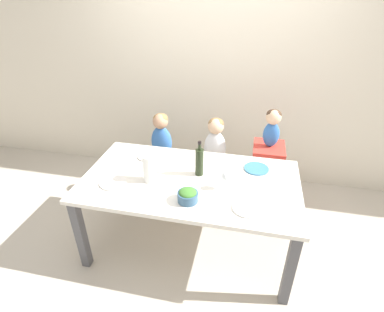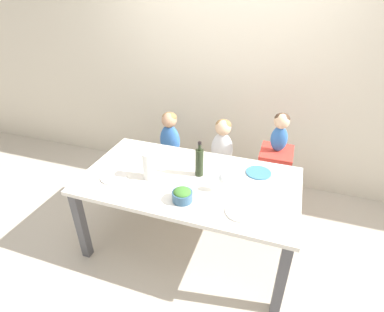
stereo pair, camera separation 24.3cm
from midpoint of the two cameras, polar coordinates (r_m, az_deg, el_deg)
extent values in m
plane|color=#BCB2A3|center=(2.95, -2.77, -16.30)|extent=(14.00, 14.00, 0.00)
cube|color=beige|center=(3.39, 2.48, 16.82)|extent=(10.00, 0.06, 2.70)
cube|color=silver|center=(2.48, -3.17, -4.86)|extent=(1.77, 0.97, 0.03)
cube|color=#4C4C51|center=(2.73, -22.94, -13.70)|extent=(0.07, 0.07, 0.70)
cube|color=#4C4C51|center=(2.36, 15.18, -20.37)|extent=(0.07, 0.07, 0.70)
cube|color=#4C4C51|center=(3.28, -15.13, -4.00)|extent=(0.07, 0.07, 0.70)
cube|color=#4C4C51|center=(2.98, 14.91, -7.81)|extent=(0.07, 0.07, 0.70)
cylinder|color=silver|center=(3.40, -10.35, -4.89)|extent=(0.04, 0.04, 0.42)
cylinder|color=silver|center=(3.31, -5.97, -5.51)|extent=(0.04, 0.04, 0.42)
cylinder|color=silver|center=(3.60, -8.79, -2.48)|extent=(0.04, 0.04, 0.42)
cylinder|color=silver|center=(3.53, -4.65, -3.01)|extent=(0.04, 0.04, 0.42)
cube|color=tan|center=(3.33, -7.71, -0.60)|extent=(0.36, 0.41, 0.05)
cylinder|color=silver|center=(3.24, -0.81, -6.21)|extent=(0.04, 0.04, 0.42)
cylinder|color=silver|center=(3.20, 3.96, -6.81)|extent=(0.04, 0.04, 0.42)
cylinder|color=silver|center=(3.46, 0.20, -3.60)|extent=(0.04, 0.04, 0.42)
cylinder|color=silver|center=(3.42, 4.65, -4.13)|extent=(0.04, 0.04, 0.42)
cube|color=tan|center=(3.20, 2.08, -1.73)|extent=(0.36, 0.41, 0.05)
cylinder|color=silver|center=(3.13, 9.39, -5.28)|extent=(0.04, 0.04, 0.68)
cylinder|color=silver|center=(3.13, 13.61, -5.73)|extent=(0.04, 0.04, 0.68)
cylinder|color=silver|center=(3.32, 9.68, -3.02)|extent=(0.04, 0.04, 0.68)
cylinder|color=silver|center=(3.32, 13.64, -3.44)|extent=(0.04, 0.04, 0.68)
cube|color=red|center=(3.03, 12.28, 1.35)|extent=(0.31, 0.35, 0.05)
ellipsoid|color=#3366B2|center=(3.23, -7.96, 2.57)|extent=(0.22, 0.14, 0.37)
sphere|color=tan|center=(3.13, -8.27, 6.51)|extent=(0.16, 0.16, 0.16)
ellipsoid|color=olive|center=(3.13, -8.24, 6.98)|extent=(0.16, 0.15, 0.11)
ellipsoid|color=silver|center=(3.09, 2.15, 1.54)|extent=(0.22, 0.14, 0.37)
sphere|color=#D6AD89|center=(2.99, 2.24, 5.63)|extent=(0.16, 0.16, 0.16)
ellipsoid|color=olive|center=(2.98, 2.28, 6.13)|extent=(0.16, 0.15, 0.11)
ellipsoid|color=#3366B2|center=(2.97, 12.60, 3.94)|extent=(0.16, 0.10, 0.26)
sphere|color=#D6AD89|center=(2.89, 13.00, 7.17)|extent=(0.14, 0.14, 0.14)
ellipsoid|color=#473323|center=(2.89, 13.05, 7.63)|extent=(0.14, 0.14, 0.10)
cylinder|color=#232D19|center=(2.46, -1.41, -1.29)|extent=(0.07, 0.07, 0.24)
cylinder|color=#232D19|center=(2.38, -1.45, 1.89)|extent=(0.03, 0.03, 0.07)
cylinder|color=black|center=(2.37, -1.46, 2.47)|extent=(0.03, 0.03, 0.02)
cylinder|color=white|center=(2.43, -10.98, -2.40)|extent=(0.10, 0.10, 0.23)
cylinder|color=white|center=(2.36, 3.36, -6.33)|extent=(0.06, 0.06, 0.00)
cylinder|color=white|center=(2.34, 3.39, -5.60)|extent=(0.01, 0.01, 0.07)
ellipsoid|color=white|center=(2.29, 3.45, -4.02)|extent=(0.07, 0.07, 0.09)
cylinder|color=#335675|center=(2.22, -3.97, -7.86)|extent=(0.15, 0.15, 0.07)
ellipsoid|color=#3D752D|center=(2.20, -4.00, -7.09)|extent=(0.13, 0.13, 0.05)
cylinder|color=silver|center=(2.53, -17.51, -4.93)|extent=(0.21, 0.21, 0.01)
cylinder|color=silver|center=(2.82, -10.61, -0.06)|extent=(0.21, 0.21, 0.01)
cylinder|color=teal|center=(2.62, 9.61, -2.45)|extent=(0.21, 0.21, 0.01)
cylinder|color=silver|center=(2.18, 7.31, -9.94)|extent=(0.21, 0.21, 0.01)
camera|label=1|loc=(0.12, -92.86, -1.67)|focal=28.00mm
camera|label=2|loc=(0.12, 87.14, 1.67)|focal=28.00mm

